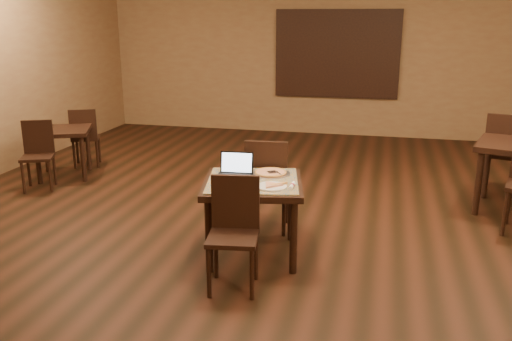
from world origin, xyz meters
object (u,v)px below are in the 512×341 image
(chair_main_near, at_px, (234,226))
(pizza_pan, at_px, (271,174))
(tiled_table, at_px, (253,190))
(chair_main_far, at_px, (267,180))
(other_table_b_chair_near, at_px, (38,151))
(other_table_b, at_px, (62,137))
(other_table_a_chair_far, at_px, (504,149))
(laptop, at_px, (235,170))
(other_table_b_chair_far, at_px, (85,134))

(chair_main_near, height_order, pizza_pan, chair_main_near)
(tiled_table, xyz_separation_m, chair_main_near, (-0.01, -0.62, -0.12))
(chair_main_far, bearing_deg, other_table_b_chair_near, -18.48)
(other_table_b, bearing_deg, pizza_pan, -50.43)
(chair_main_near, bearing_deg, other_table_b, 133.77)
(chair_main_near, relative_size, chair_main_far, 0.93)
(other_table_a_chair_far, bearing_deg, other_table_b, 21.75)
(chair_main_near, relative_size, other_table_b_chair_near, 1.05)
(tiled_table, height_order, other_table_b, tiled_table)
(chair_main_far, distance_m, laptop, 0.60)
(other_table_b, height_order, other_table_b_chair_near, other_table_b_chair_near)
(tiled_table, xyz_separation_m, chair_main_far, (0.01, 0.61, -0.08))
(pizza_pan, bearing_deg, chair_main_far, 106.90)
(laptop, bearing_deg, chair_main_far, 63.39)
(other_table_b, bearing_deg, other_table_a_chair_far, -17.97)
(other_table_b_chair_far, bearing_deg, other_table_a_chair_far, 156.91)
(tiled_table, height_order, other_table_a_chair_far, other_table_a_chair_far)
(chair_main_far, relative_size, other_table_b_chair_near, 1.13)
(other_table_b, bearing_deg, chair_main_near, -61.85)
(pizza_pan, bearing_deg, other_table_a_chair_far, 42.01)
(chair_main_far, distance_m, other_table_b_chair_near, 3.42)
(other_table_b, xyz_separation_m, other_table_b_chair_near, (-0.03, -0.54, -0.07))
(chair_main_far, height_order, pizza_pan, chair_main_far)
(chair_main_far, distance_m, other_table_b_chair_far, 3.77)
(pizza_pan, distance_m, other_table_b, 3.82)
(tiled_table, relative_size, other_table_a_chair_far, 1.01)
(tiled_table, xyz_separation_m, other_table_b_chair_near, (-3.32, 1.42, -0.15))
(other_table_b_chair_near, bearing_deg, chair_main_near, -55.32)
(pizza_pan, bearing_deg, chair_main_near, -98.75)
(laptop, distance_m, other_table_b_chair_near, 3.40)
(other_table_b, distance_m, other_table_b_chair_near, 0.54)
(chair_main_near, bearing_deg, other_table_a_chair_far, 41.51)
(other_table_b_chair_far, bearing_deg, chair_main_far, 126.32)
(tiled_table, xyz_separation_m, other_table_a_chair_far, (2.69, 2.55, -0.06))
(other_table_b_chair_near, bearing_deg, pizza_pan, -42.63)
(tiled_table, bearing_deg, pizza_pan, 51.97)
(other_table_b, bearing_deg, laptop, -54.70)
(other_table_a_chair_far, bearing_deg, laptop, 56.36)
(other_table_b_chair_near, bearing_deg, laptop, -46.60)
(other_table_b_chair_far, bearing_deg, other_table_b_chair_near, 62.90)
(chair_main_near, distance_m, other_table_a_chair_far, 4.17)
(other_table_b, distance_m, other_table_b_chair_far, 0.54)
(chair_main_near, xyz_separation_m, other_table_b_chair_near, (-3.31, 2.04, -0.03))
(pizza_pan, distance_m, other_table_b_chair_near, 3.64)
(tiled_table, height_order, chair_main_near, chair_main_near)
(other_table_b, relative_size, other_table_b_chair_far, 1.09)
(pizza_pan, height_order, other_table_a_chair_far, other_table_a_chair_far)
(laptop, bearing_deg, other_table_b, 144.57)
(other_table_a_chair_far, height_order, other_table_b, other_table_a_chair_far)
(tiled_table, bearing_deg, other_table_b, 137.75)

